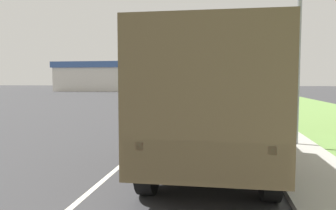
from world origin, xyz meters
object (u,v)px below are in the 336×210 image
object	(u,v)px
car_nearest_ahead	(215,100)
lamp_post	(292,13)
military_truck	(211,97)
car_third_ahead	(187,91)
car_second_ahead	(180,94)

from	to	relation	value
car_nearest_ahead	lamp_post	bearing A→B (deg)	-78.10
car_nearest_ahead	lamp_post	size ratio (longest dim) A/B	0.58
military_truck	car_third_ahead	size ratio (longest dim) A/B	1.66
lamp_post	car_second_ahead	bearing A→B (deg)	106.06
car_nearest_ahead	car_second_ahead	xyz separation A→B (m)	(-3.62, 9.42, -0.01)
car_second_ahead	car_third_ahead	distance (m)	11.93
lamp_post	military_truck	bearing A→B (deg)	-130.66
car_nearest_ahead	car_second_ahead	world-z (taller)	car_nearest_ahead
car_second_ahead	lamp_post	bearing A→B (deg)	-73.94
car_third_ahead	car_nearest_ahead	bearing A→B (deg)	-78.94
car_second_ahead	car_third_ahead	xyz separation A→B (m)	(-0.55, 11.92, -0.00)
car_second_ahead	military_truck	bearing A→B (deg)	-81.06
car_nearest_ahead	car_third_ahead	distance (m)	21.74
car_nearest_ahead	car_second_ahead	size ratio (longest dim) A/B	0.93
military_truck	car_nearest_ahead	world-z (taller)	military_truck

